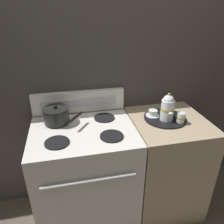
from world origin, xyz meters
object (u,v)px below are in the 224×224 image
Objects in this scene: teacup_left at (167,111)px; creamer_jug at (181,118)px; teacup_right at (153,113)px; serving_tray at (165,118)px; stove at (86,175)px; saucepan at (57,115)px; teapot at (168,108)px.

creamer_jug is (0.04, -0.17, 0.02)m from teacup_left.
serving_tray is at bearing -29.80° from teacup_right.
saucepan reaches higher than stove.
stove is at bearing -177.82° from serving_tray.
serving_tray is 0.14m from creamer_jug.
saucepan is 0.96m from creamer_jug.
teacup_right is at bearing -4.84° from saucepan.
stove is 11.24× the size of creamer_jug.
saucepan is 0.86m from serving_tray.
teacup_left is 1.00× the size of teacup_right.
teacup_right is (-0.09, 0.05, 0.03)m from serving_tray.
creamer_jug is at bearing -5.54° from stove.
teacup_right is 0.23m from creamer_jug.
stove is 0.76m from teacup_right.
serving_tray is 0.12m from teapot.
stove is at bearing -37.14° from saucepan.
teacup_left is (0.90, -0.05, -0.03)m from saucepan.
stove is at bearing -172.62° from teacup_left.
creamer_jug is (0.75, -0.07, 0.50)m from stove.
teapot reaches higher than creamer_jug.
saucepan is 1.30× the size of teapot.
teapot is 0.14m from teacup_right.
teacup_left is at bearing -3.06° from saucepan.
saucepan is at bearing 175.16° from teacup_right.
teacup_right is (0.77, -0.06, -0.03)m from saucepan.
teapot is at bearing -116.87° from teacup_left.
saucepan reaches higher than teacup_left.
teacup_left reaches higher than serving_tray.
saucepan is 3.65× the size of creamer_jug.
creamer_jug is (0.93, -0.21, -0.02)m from saucepan.
serving_tray is 4.21× the size of creamer_jug.
creamer_jug is at bearing -34.66° from teapot.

